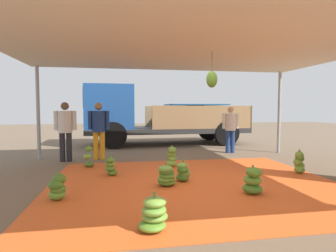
# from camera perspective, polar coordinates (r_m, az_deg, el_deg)

# --- Properties ---
(ground_plane) EXTENTS (40.00, 40.00, 0.00)m
(ground_plane) POSITION_cam_1_polar(r_m,az_deg,el_deg) (8.50, 0.24, -6.46)
(ground_plane) COLOR brown
(tarp_orange) EXTENTS (5.67, 4.82, 0.01)m
(tarp_orange) POSITION_cam_1_polar(r_m,az_deg,el_deg) (5.63, 5.61, -11.62)
(tarp_orange) COLOR #E05B23
(tarp_orange) RESTS_ON ground
(tent_canopy) EXTENTS (8.00, 7.00, 2.77)m
(tent_canopy) POSITION_cam_1_polar(r_m,az_deg,el_deg) (5.49, 6.06, 16.28)
(tent_canopy) COLOR #9EA0A5
(tent_canopy) RESTS_ON ground
(banana_bunch_0) EXTENTS (0.36, 0.36, 0.45)m
(banana_bunch_0) POSITION_cam_1_polar(r_m,az_deg,el_deg) (4.90, -21.76, -11.71)
(banana_bunch_0) COLOR #60932D
(banana_bunch_0) RESTS_ON tarp_orange
(banana_bunch_1) EXTENTS (0.44, 0.44, 0.47)m
(banana_bunch_1) POSITION_cam_1_polar(r_m,az_deg,el_deg) (3.51, -2.94, -17.74)
(banana_bunch_1) COLOR #60932D
(banana_bunch_1) RESTS_ON tarp_orange
(banana_bunch_2) EXTENTS (0.39, 0.38, 0.43)m
(banana_bunch_2) POSITION_cam_1_polar(r_m,az_deg,el_deg) (5.71, 3.08, -9.46)
(banana_bunch_2) COLOR #477523
(banana_bunch_2) RESTS_ON tarp_orange
(banana_bunch_3) EXTENTS (0.33, 0.32, 0.46)m
(banana_bunch_3) POSITION_cam_1_polar(r_m,az_deg,el_deg) (6.28, -11.68, -8.26)
(banana_bunch_3) COLOR #477523
(banana_bunch_3) RESTS_ON tarp_orange
(banana_bunch_4) EXTENTS (0.32, 0.31, 0.58)m
(banana_bunch_4) POSITION_cam_1_polar(r_m,az_deg,el_deg) (7.32, -16.04, -6.23)
(banana_bunch_4) COLOR #477523
(banana_bunch_4) RESTS_ON tarp_orange
(banana_bunch_5) EXTENTS (0.38, 0.38, 0.55)m
(banana_bunch_5) POSITION_cam_1_polar(r_m,az_deg,el_deg) (7.06, 0.73, -6.46)
(banana_bunch_5) COLOR #75A83D
(banana_bunch_5) RESTS_ON tarp_orange
(banana_bunch_6) EXTENTS (0.39, 0.44, 0.50)m
(banana_bunch_6) POSITION_cam_1_polar(r_m,az_deg,el_deg) (5.10, 17.05, -10.82)
(banana_bunch_6) COLOR #477523
(banana_bunch_6) RESTS_ON tarp_orange
(banana_bunch_7) EXTENTS (0.49, 0.50, 0.45)m
(banana_bunch_7) POSITION_cam_1_polar(r_m,az_deg,el_deg) (5.37, -0.35, -10.26)
(banana_bunch_7) COLOR #518428
(banana_bunch_7) RESTS_ON tarp_orange
(banana_bunch_8) EXTENTS (0.31, 0.31, 0.54)m
(banana_bunch_8) POSITION_cam_1_polar(r_m,az_deg,el_deg) (7.06, 25.37, -6.84)
(banana_bunch_8) COLOR #6B9E38
(banana_bunch_8) RESTS_ON tarp_orange
(cargo_truck_main) EXTENTS (6.63, 2.52, 2.40)m
(cargo_truck_main) POSITION_cam_1_polar(r_m,az_deg,el_deg) (11.56, -1.88, 2.05)
(cargo_truck_main) COLOR #2D2D2D
(cargo_truck_main) RESTS_ON ground
(worker_0) EXTENTS (0.61, 0.37, 1.66)m
(worker_0) POSITION_cam_1_polar(r_m,az_deg,el_deg) (8.31, -14.04, -0.07)
(worker_0) COLOR orange
(worker_0) RESTS_ON ground
(worker_1) EXTENTS (0.57, 0.35, 1.55)m
(worker_1) POSITION_cam_1_polar(r_m,az_deg,el_deg) (9.50, 12.70, 0.00)
(worker_1) COLOR navy
(worker_1) RESTS_ON ground
(worker_2) EXTENTS (0.61, 0.37, 1.66)m
(worker_2) POSITION_cam_1_polar(r_m,az_deg,el_deg) (8.26, -20.36, -0.19)
(worker_2) COLOR #26262D
(worker_2) RESTS_ON ground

